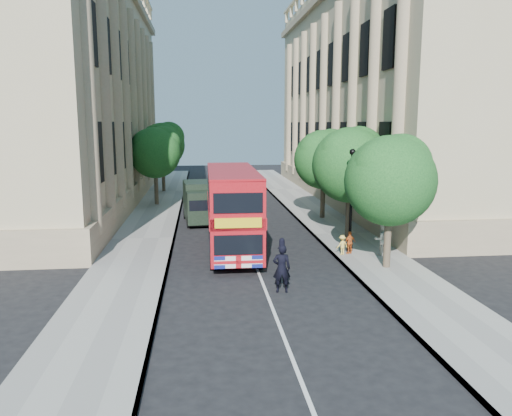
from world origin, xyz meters
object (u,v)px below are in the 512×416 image
object	(u,v)px
lamp_post	(351,204)
police_constable	(282,269)
woman_pedestrian	(382,239)
box_van	(200,203)
double_decker_bus	(232,208)

from	to	relation	value
lamp_post	police_constable	world-z (taller)	lamp_post
lamp_post	woman_pedestrian	bearing A→B (deg)	-37.76
box_van	woman_pedestrian	bearing A→B (deg)	-52.96
woman_pedestrian	lamp_post	bearing A→B (deg)	-38.78
police_constable	woman_pedestrian	xyz separation A→B (m)	(5.71, 4.50, -0.05)
police_constable	box_van	bearing A→B (deg)	-72.22
box_van	woman_pedestrian	xyz separation A→B (m)	(8.87, -9.66, -0.40)
box_van	woman_pedestrian	distance (m)	13.12
woman_pedestrian	box_van	bearing A→B (deg)	-48.47
box_van	police_constable	bearing A→B (deg)	-82.94
lamp_post	woman_pedestrian	xyz separation A→B (m)	(1.31, -1.01, -1.61)
police_constable	woman_pedestrian	distance (m)	7.27
police_constable	woman_pedestrian	bearing A→B (deg)	-136.52
double_decker_bus	woman_pedestrian	world-z (taller)	double_decker_bus
lamp_post	box_van	distance (m)	11.55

